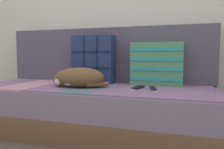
{
  "coord_description": "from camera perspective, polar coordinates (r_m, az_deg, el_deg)",
  "views": [
    {
      "loc": [
        0.67,
        -1.44,
        0.6
      ],
      "look_at": [
        0.19,
        0.08,
        0.46
      ],
      "focal_mm": 35.0,
      "sensor_mm": 36.0,
      "label": 1
    }
  ],
  "objects": [
    {
      "name": "sleeping_cat",
      "position": [
        1.67,
        -8.87,
        -0.82
      ],
      "size": [
        0.42,
        0.28,
        0.15
      ],
      "color": "brown",
      "rests_on": "couch"
    },
    {
      "name": "couch",
      "position": [
        1.78,
        -5.05,
        -8.8
      ],
      "size": [
        1.93,
        0.79,
        0.36
      ],
      "color": "brown",
      "rests_on": "ground_plane"
    },
    {
      "name": "throw_pillow_quilted",
      "position": [
        1.92,
        -4.89,
        3.94
      ],
      "size": [
        0.36,
        0.14,
        0.41
      ],
      "color": "navy",
      "rests_on": "couch"
    },
    {
      "name": "throw_pillow_striped",
      "position": [
        1.79,
        11.59,
        2.72
      ],
      "size": [
        0.41,
        0.14,
        0.34
      ],
      "color": "#4C9366",
      "rests_on": "couch"
    },
    {
      "name": "game_remote_near",
      "position": [
        1.58,
        6.72,
        -3.44
      ],
      "size": [
        0.09,
        0.19,
        0.02
      ],
      "color": "black",
      "rests_on": "couch"
    },
    {
      "name": "ground_plane",
      "position": [
        1.7,
        -7.06,
        -15.83
      ],
      "size": [
        14.0,
        14.0,
        0.0
      ],
      "primitive_type": "plane",
      "color": "#564C47"
    },
    {
      "name": "sofa_backrest",
      "position": [
        2.03,
        -1.59,
        5.1
      ],
      "size": [
        1.9,
        0.14,
        0.49
      ],
      "color": "#514C60",
      "rests_on": "couch"
    },
    {
      "name": "game_remote_far",
      "position": [
        1.55,
        10.68,
        -3.66
      ],
      "size": [
        0.08,
        0.2,
        0.02
      ],
      "color": "black",
      "rests_on": "couch"
    }
  ]
}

